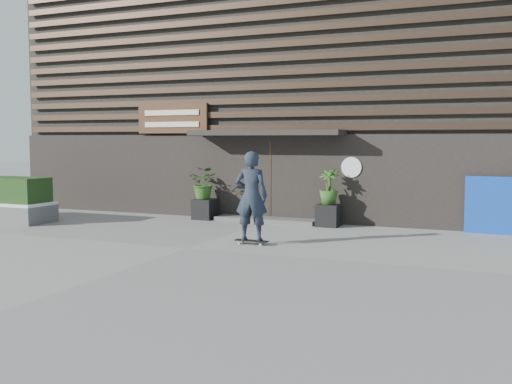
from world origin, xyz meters
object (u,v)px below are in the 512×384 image
at_px(planter_pot_right, 329,215).
at_px(skateboarder, 251,196).
at_px(planter_pot_left, 205,209).
at_px(blue_tarp, 497,206).

relative_size(planter_pot_right, skateboarder, 0.28).
xyz_separation_m(planter_pot_left, planter_pot_right, (3.80, 0.00, 0.00)).
height_order(planter_pot_left, skateboarder, skateboarder).
bearing_deg(planter_pot_right, planter_pot_left, 180.00).
xyz_separation_m(planter_pot_right, blue_tarp, (4.25, 0.30, 0.42)).
relative_size(planter_pot_left, blue_tarp, 0.39).
height_order(planter_pot_left, planter_pot_right, same).
bearing_deg(skateboarder, planter_pot_right, 76.66).
bearing_deg(skateboarder, planter_pot_left, 131.15).
distance_m(planter_pot_left, blue_tarp, 8.06).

